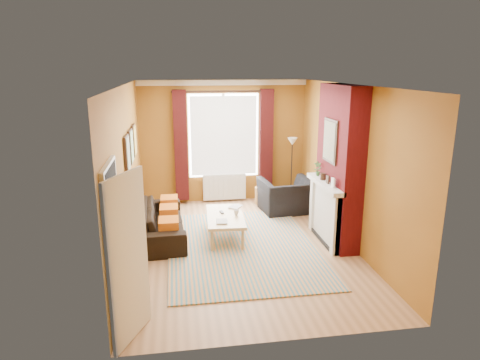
% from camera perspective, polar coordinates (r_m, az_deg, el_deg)
% --- Properties ---
extents(ground, '(5.50, 5.50, 0.00)m').
position_cam_1_polar(ground, '(7.68, 0.29, -8.80)').
color(ground, olive).
rests_on(ground, ground).
extents(room_walls, '(3.82, 5.54, 2.83)m').
position_cam_1_polar(room_walls, '(7.63, 4.62, 1.91)').
color(room_walls, '#8D5A1B').
rests_on(room_walls, ground).
extents(striped_rug, '(2.57, 3.56, 0.02)m').
position_cam_1_polar(striped_rug, '(7.64, 0.29, -8.85)').
color(striped_rug, teal).
rests_on(striped_rug, ground).
extents(sofa, '(0.90, 2.10, 0.60)m').
position_cam_1_polar(sofa, '(8.10, -10.47, -5.47)').
color(sofa, black).
rests_on(sofa, ground).
extents(armchair, '(1.21, 1.09, 0.72)m').
position_cam_1_polar(armchair, '(9.36, 6.27, -2.11)').
color(armchair, black).
rests_on(armchair, ground).
extents(coffee_table, '(0.73, 1.36, 0.44)m').
position_cam_1_polar(coffee_table, '(7.90, -2.00, -5.04)').
color(coffee_table, tan).
rests_on(coffee_table, ground).
extents(wicker_stool, '(0.32, 0.32, 0.39)m').
position_cam_1_polar(wicker_stool, '(9.91, 2.90, -2.07)').
color(wicker_stool, '#A27746').
rests_on(wicker_stool, ground).
extents(floor_lamp, '(0.23, 0.23, 1.53)m').
position_cam_1_polar(floor_lamp, '(9.79, 6.96, 3.74)').
color(floor_lamp, black).
rests_on(floor_lamp, ground).
extents(book_a, '(0.22, 0.28, 0.02)m').
position_cam_1_polar(book_a, '(7.54, -3.18, -5.55)').
color(book_a, '#999999').
rests_on(book_a, coffee_table).
extents(book_b, '(0.32, 0.33, 0.02)m').
position_cam_1_polar(book_b, '(8.35, -1.20, -3.49)').
color(book_b, '#999999').
rests_on(book_b, coffee_table).
extents(mug, '(0.13, 0.13, 0.09)m').
position_cam_1_polar(mug, '(7.88, -0.49, -4.35)').
color(mug, '#999999').
rests_on(mug, coffee_table).
extents(tv_remote, '(0.07, 0.16, 0.02)m').
position_cam_1_polar(tv_remote, '(8.02, -2.46, -4.29)').
color(tv_remote, black).
rests_on(tv_remote, coffee_table).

